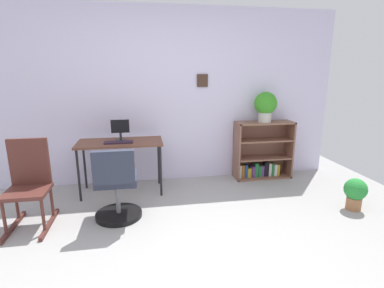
% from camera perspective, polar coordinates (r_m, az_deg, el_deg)
% --- Properties ---
extents(ground_plane, '(6.24, 6.24, 0.00)m').
position_cam_1_polar(ground_plane, '(2.74, -1.55, -22.28)').
color(ground_plane, '#9E9D9A').
extents(wall_back, '(5.20, 0.12, 2.49)m').
position_cam_1_polar(wall_back, '(4.36, -5.86, 9.02)').
color(wall_back, silver).
rests_on(wall_back, ground_plane).
extents(desk, '(1.10, 0.51, 0.71)m').
position_cam_1_polar(desk, '(4.02, -13.67, -0.34)').
color(desk, brown).
rests_on(desk, ground_plane).
extents(monitor, '(0.24, 0.15, 0.28)m').
position_cam_1_polar(monitor, '(4.01, -13.65, 2.70)').
color(monitor, '#262628').
rests_on(monitor, desk).
extents(keyboard, '(0.36, 0.14, 0.02)m').
position_cam_1_polar(keyboard, '(3.93, -13.95, 0.33)').
color(keyboard, '#2C1C2C').
rests_on(keyboard, desk).
extents(office_chair, '(0.52, 0.55, 0.85)m').
position_cam_1_polar(office_chair, '(3.37, -14.30, -8.41)').
color(office_chair, black).
rests_on(office_chair, ground_plane).
extents(rocking_chair, '(0.42, 0.64, 0.93)m').
position_cam_1_polar(rocking_chair, '(3.58, -28.94, -6.64)').
color(rocking_chair, '#512721').
rests_on(rocking_chair, ground_plane).
extents(bookshelf_low, '(0.87, 0.30, 0.87)m').
position_cam_1_polar(bookshelf_low, '(4.69, 13.21, -1.65)').
color(bookshelf_low, brown).
rests_on(bookshelf_low, ground_plane).
extents(potted_plant_on_shelf, '(0.33, 0.33, 0.45)m').
position_cam_1_polar(potted_plant_on_shelf, '(4.50, 13.98, 7.30)').
color(potted_plant_on_shelf, '#B7B2A8').
rests_on(potted_plant_on_shelf, bookshelf_low).
extents(potted_plant_floor, '(0.26, 0.26, 0.39)m').
position_cam_1_polar(potted_plant_floor, '(4.04, 28.94, -8.12)').
color(potted_plant_floor, '#9E6642').
rests_on(potted_plant_floor, ground_plane).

